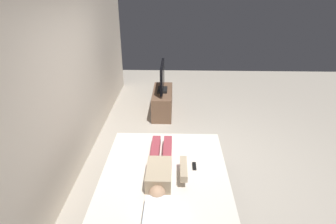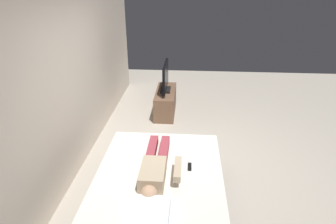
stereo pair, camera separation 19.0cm
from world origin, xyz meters
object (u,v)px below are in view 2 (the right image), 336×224
(pillow, at_px, (151,217))
(bed, at_px, (159,193))
(person, at_px, (155,168))
(tv_stand, at_px, (166,102))
(tv, at_px, (165,78))
(remote, at_px, (190,167))

(pillow, bearing_deg, bed, 0.00)
(bed, relative_size, pillow, 4.32)
(bed, distance_m, pillow, 0.79)
(pillow, distance_m, person, 0.75)
(tv_stand, bearing_deg, person, -177.67)
(tv, bearing_deg, bed, -176.83)
(bed, bearing_deg, pillow, -180.00)
(person, relative_size, tv_stand, 1.15)
(pillow, height_order, tv_stand, pillow)
(bed, xyz_separation_m, tv, (2.87, 0.16, 0.52))
(remote, bearing_deg, bed, 116.47)
(tv_stand, bearing_deg, tv, 0.00)
(pillow, height_order, tv, tv)
(bed, relative_size, person, 1.65)
(bed, bearing_deg, person, 56.32)
(bed, bearing_deg, remote, -63.53)
(person, bearing_deg, remote, -69.53)
(remote, bearing_deg, tv_stand, 10.94)
(person, distance_m, tv, 2.85)
(bed, relative_size, tv, 2.36)
(pillow, bearing_deg, tv_stand, 2.54)
(tv_stand, xyz_separation_m, tv, (0.00, 0.00, 0.53))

